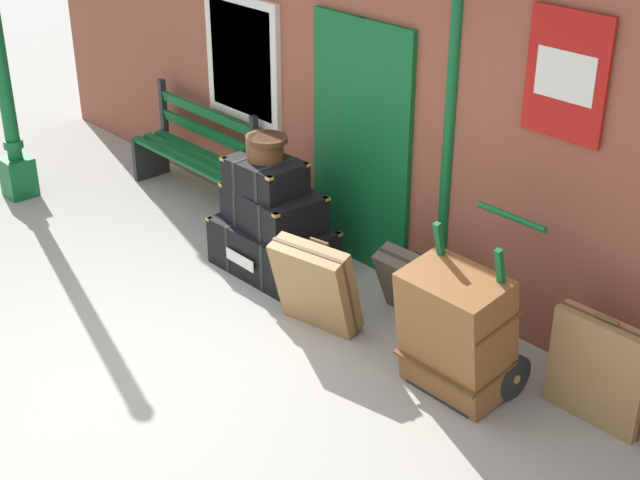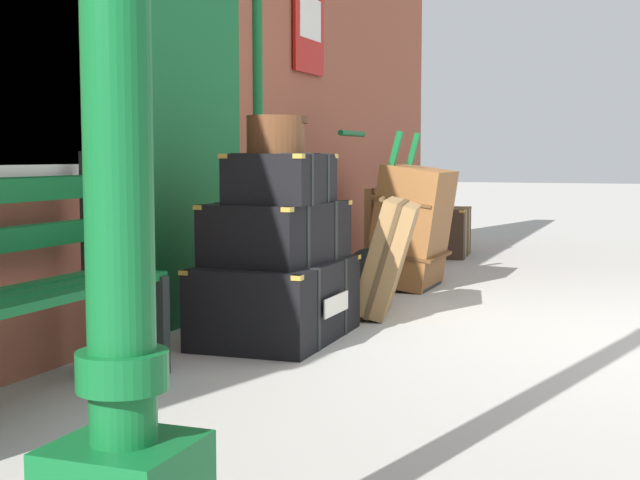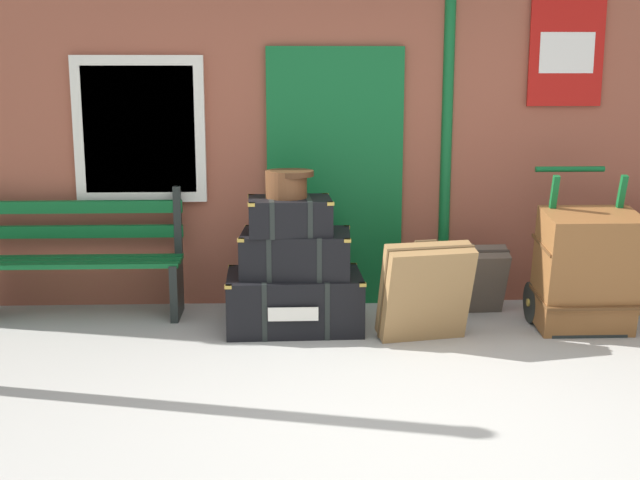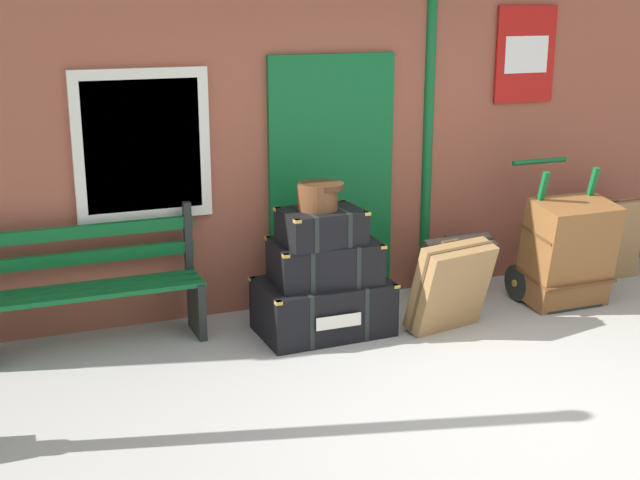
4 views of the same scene
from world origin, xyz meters
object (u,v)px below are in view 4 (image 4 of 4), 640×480
(steamer_trunk_base, at_px, (323,306))
(round_hatbox, at_px, (318,195))
(suitcase_brown, at_px, (454,267))
(platform_bench, at_px, (94,288))
(large_brown_trunk, at_px, (568,252))
(steamer_trunk_top, at_px, (321,226))
(suitcase_tan, at_px, (451,287))
(steamer_trunk_middle, at_px, (325,261))
(porters_trolley, at_px, (553,269))
(suitcase_slate, at_px, (607,241))

(steamer_trunk_base, relative_size, round_hatbox, 2.90)
(round_hatbox, distance_m, suitcase_brown, 1.66)
(platform_bench, height_order, suitcase_brown, platform_bench)
(steamer_trunk_base, distance_m, large_brown_trunk, 2.17)
(steamer_trunk_top, xyz_separation_m, large_brown_trunk, (2.18, -0.14, -0.40))
(platform_bench, height_order, suitcase_tan, platform_bench)
(platform_bench, bearing_deg, steamer_trunk_base, -13.39)
(platform_bench, bearing_deg, steamer_trunk_middle, -13.15)
(porters_trolley, relative_size, suitcase_brown, 1.78)
(porters_trolley, bearing_deg, round_hatbox, -179.66)
(porters_trolley, bearing_deg, steamer_trunk_top, -179.13)
(platform_bench, relative_size, steamer_trunk_top, 2.54)
(platform_bench, relative_size, suitcase_slate, 2.09)
(steamer_trunk_top, bearing_deg, suitcase_brown, 14.46)
(steamer_trunk_middle, relative_size, suitcase_brown, 1.27)
(round_hatbox, bearing_deg, steamer_trunk_middle, 21.43)
(platform_bench, bearing_deg, suitcase_slate, -1.51)
(suitcase_tan, relative_size, suitcase_slate, 0.96)
(platform_bench, relative_size, large_brown_trunk, 1.72)
(steamer_trunk_top, xyz_separation_m, suitcase_slate, (2.98, 0.32, -0.51))
(suitcase_slate, bearing_deg, platform_bench, 178.49)
(steamer_trunk_base, distance_m, steamer_trunk_middle, 0.37)
(steamer_trunk_middle, bearing_deg, round_hatbox, -158.57)
(platform_bench, height_order, porters_trolley, porters_trolley)
(porters_trolley, relative_size, large_brown_trunk, 1.27)
(large_brown_trunk, height_order, suitcase_tan, large_brown_trunk)
(steamer_trunk_base, relative_size, large_brown_trunk, 1.10)
(platform_bench, height_order, steamer_trunk_base, platform_bench)
(steamer_trunk_base, relative_size, steamer_trunk_top, 1.63)
(suitcase_slate, bearing_deg, steamer_trunk_middle, -174.64)
(steamer_trunk_middle, height_order, round_hatbox, round_hatbox)
(platform_bench, distance_m, suitcase_slate, 4.64)
(steamer_trunk_middle, bearing_deg, porters_trolley, -0.29)
(steamer_trunk_middle, height_order, steamer_trunk_top, steamer_trunk_top)
(porters_trolley, xyz_separation_m, suitcase_brown, (-0.79, 0.32, 0.01))
(steamer_trunk_base, bearing_deg, steamer_trunk_middle, 15.61)
(porters_trolley, bearing_deg, suitcase_brown, 157.75)
(porters_trolley, height_order, suitcase_brown, porters_trolley)
(suitcase_tan, bearing_deg, suitcase_slate, 17.25)
(round_hatbox, relative_size, suitcase_slate, 0.46)
(suitcase_brown, bearing_deg, steamer_trunk_middle, -166.84)
(large_brown_trunk, bearing_deg, steamer_trunk_base, 175.09)
(suitcase_brown, bearing_deg, porters_trolley, -22.25)
(steamer_trunk_middle, bearing_deg, suitcase_brown, 13.16)
(steamer_trunk_top, relative_size, suitcase_brown, 0.95)
(steamer_trunk_base, distance_m, porters_trolley, 2.15)
(large_brown_trunk, bearing_deg, round_hatbox, 175.71)
(steamer_trunk_middle, height_order, porters_trolley, porters_trolley)
(steamer_trunk_base, xyz_separation_m, steamer_trunk_middle, (0.01, 0.00, 0.37))
(suitcase_slate, bearing_deg, porters_trolley, -160.33)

